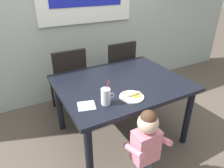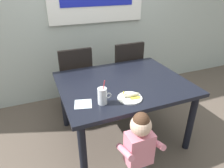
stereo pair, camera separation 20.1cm
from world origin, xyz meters
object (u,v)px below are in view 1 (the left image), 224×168
at_px(dining_chair_left, 69,79).
at_px(milk_cup, 106,97).
at_px(dining_chair_right, 118,69).
at_px(peeled_banana, 133,94).
at_px(dining_table, 121,89).
at_px(paper_napkin, 86,106).
at_px(snack_plate, 132,97).
at_px(toddler_standing, 146,142).

distance_m(dining_chair_left, milk_cup, 1.09).
xyz_separation_m(dining_chair_right, peeled_banana, (-0.45, -1.05, 0.23)).
distance_m(dining_table, paper_napkin, 0.59).
height_order(dining_table, snack_plate, snack_plate).
height_order(dining_table, paper_napkin, paper_napkin).
bearing_deg(paper_napkin, snack_plate, -9.17).
distance_m(dining_chair_left, snack_plate, 1.13).
bearing_deg(dining_chair_left, snack_plate, 104.44).
bearing_deg(snack_plate, toddler_standing, -103.29).
height_order(dining_chair_left, peeled_banana, dining_chair_left).
distance_m(dining_chair_right, paper_napkin, 1.34).
bearing_deg(snack_plate, dining_table, 75.23).
distance_m(toddler_standing, milk_cup, 0.51).
relative_size(dining_chair_right, paper_napkin, 6.40).
xyz_separation_m(snack_plate, paper_napkin, (-0.43, 0.07, -0.00)).
bearing_deg(snack_plate, milk_cup, 175.87).
xyz_separation_m(dining_chair_right, milk_cup, (-0.72, -1.03, 0.27)).
bearing_deg(dining_chair_left, dining_chair_right, 178.07).
relative_size(dining_table, paper_napkin, 8.99).
bearing_deg(dining_chair_right, dining_chair_left, -1.93).
distance_m(peeled_banana, paper_napkin, 0.45).
relative_size(dining_chair_left, dining_chair_right, 1.00).
bearing_deg(peeled_banana, toddler_standing, -105.40).
relative_size(milk_cup, paper_napkin, 1.64).
distance_m(dining_table, snack_plate, 0.36).
bearing_deg(paper_napkin, toddler_standing, -51.73).
bearing_deg(snack_plate, dining_chair_right, 66.23).
bearing_deg(snack_plate, dining_chair_left, 104.44).
distance_m(dining_chair_right, toddler_standing, 1.52).
xyz_separation_m(peeled_banana, paper_napkin, (-0.44, 0.06, -0.03)).
height_order(dining_chair_right, milk_cup, milk_cup).
xyz_separation_m(toddler_standing, milk_cup, (-0.17, 0.38, 0.28)).
height_order(dining_table, dining_chair_right, dining_chair_right).
distance_m(toddler_standing, snack_plate, 0.43).
relative_size(dining_table, dining_chair_right, 1.40).
height_order(milk_cup, snack_plate, milk_cup).
bearing_deg(dining_chair_left, peeled_banana, 105.28).
xyz_separation_m(dining_chair_left, dining_chair_right, (0.74, -0.03, 0.00)).
bearing_deg(dining_chair_left, dining_table, 116.13).
relative_size(dining_table, snack_plate, 5.86).
height_order(toddler_standing, paper_napkin, toddler_standing).
xyz_separation_m(dining_chair_left, peeled_banana, (0.29, -1.07, 0.23)).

